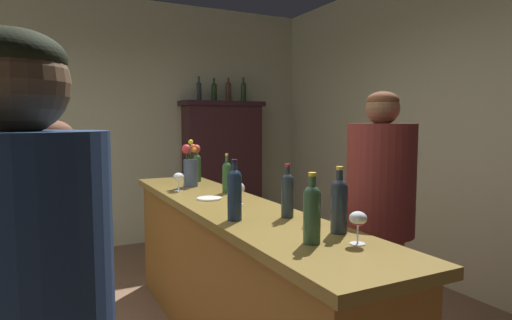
{
  "coord_description": "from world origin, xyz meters",
  "views": [
    {
      "loc": [
        -0.63,
        -2.36,
        1.51
      ],
      "look_at": [
        0.76,
        0.4,
        1.24
      ],
      "focal_mm": 29.84,
      "sensor_mm": 36.0,
      "label": 1
    }
  ],
  "objects": [
    {
      "name": "wine_bottle_malbec",
      "position": [
        0.4,
        -0.85,
        1.13
      ],
      "size": [
        0.08,
        0.08,
        0.31
      ],
      "color": "#2E4C31",
      "rests_on": "bar_counter"
    },
    {
      "name": "patron_in_grey",
      "position": [
        -0.6,
        -0.54,
        0.84
      ],
      "size": [
        0.31,
        0.31,
        1.52
      ],
      "rotation": [
        0.0,
        0.0,
        0.68
      ],
      "color": "#2C274F",
      "rests_on": "ground"
    },
    {
      "name": "wine_bottle_riesling",
      "position": [
        0.6,
        1.23,
        1.12
      ],
      "size": [
        0.07,
        0.07,
        0.32
      ],
      "color": "#2E5029",
      "rests_on": "bar_counter"
    },
    {
      "name": "display_cabinet",
      "position": [
        1.45,
        2.73,
        0.92
      ],
      "size": [
        1.06,
        0.39,
        1.78
      ],
      "color": "#33191E",
      "rests_on": "ground"
    },
    {
      "name": "wine_glass_mid",
      "position": [
        0.29,
        0.79,
        1.09
      ],
      "size": [
        0.08,
        0.08,
        0.14
      ],
      "color": "white",
      "rests_on": "bar_counter"
    },
    {
      "name": "bar_counter",
      "position": [
        0.44,
        0.13,
        0.5
      ],
      "size": [
        0.57,
        2.97,
        0.98
      ],
      "color": "brown",
      "rests_on": "ground"
    },
    {
      "name": "wine_bottle_merlot",
      "position": [
        0.28,
        -0.3,
        1.14
      ],
      "size": [
        0.08,
        0.08,
        0.33
      ],
      "color": "#17253C",
      "rests_on": "bar_counter"
    },
    {
      "name": "wine_glass_rear",
      "position": [
        0.6,
        -0.58,
        1.08
      ],
      "size": [
        0.08,
        0.08,
        0.14
      ],
      "color": "white",
      "rests_on": "bar_counter"
    },
    {
      "name": "wall_back",
      "position": [
        0.0,
        3.01,
        1.49
      ],
      "size": [
        5.39,
        0.12,
        2.99
      ],
      "primitive_type": "cube",
      "color": "#B7BA9C",
      "rests_on": "ground"
    },
    {
      "name": "wine_bottle_pinot",
      "position": [
        0.57,
        -0.37,
        1.12
      ],
      "size": [
        0.07,
        0.07,
        0.3
      ],
      "color": "#232D32",
      "rests_on": "bar_counter"
    },
    {
      "name": "wall_right",
      "position": [
        2.69,
        0.0,
        1.49
      ],
      "size": [
        0.12,
        6.03,
        2.99
      ],
      "primitive_type": "cube",
      "color": "#B9BA9F",
      "rests_on": "ground"
    },
    {
      "name": "display_bottle_midleft",
      "position": [
        1.35,
        2.73,
        1.91
      ],
      "size": [
        0.07,
        0.07,
        0.29
      ],
      "color": "#1D3317",
      "rests_on": "display_cabinet"
    },
    {
      "name": "bartender",
      "position": [
        1.14,
        -0.48,
        0.92
      ],
      "size": [
        0.4,
        0.4,
        1.69
      ],
      "rotation": [
        0.0,
        0.0,
        2.94
      ],
      "color": "brown",
      "rests_on": "ground"
    },
    {
      "name": "wine_glass_spare",
      "position": [
        0.57,
        -0.95,
        1.09
      ],
      "size": [
        0.08,
        0.08,
        0.14
      ],
      "color": "white",
      "rests_on": "bar_counter"
    },
    {
      "name": "wine_bottle_chardonnay",
      "position": [
        0.59,
        0.55,
        1.11
      ],
      "size": [
        0.07,
        0.07,
        0.3
      ],
      "color": "#275027",
      "rests_on": "bar_counter"
    },
    {
      "name": "flower_arrangement",
      "position": [
        0.45,
        0.97,
        1.15
      ],
      "size": [
        0.16,
        0.12,
        0.39
      ],
      "color": "#3E4B66",
      "rests_on": "bar_counter"
    },
    {
      "name": "cheese_plate",
      "position": [
        0.38,
        0.35,
        0.99
      ],
      "size": [
        0.17,
        0.17,
        0.01
      ],
      "primitive_type": "cylinder",
      "color": "white",
      "rests_on": "bar_counter"
    },
    {
      "name": "wine_bottle_rose",
      "position": [
        0.62,
        -0.76,
        1.13
      ],
      "size": [
        0.08,
        0.08,
        0.32
      ],
      "color": "#232C37",
      "rests_on": "bar_counter"
    },
    {
      "name": "wine_glass_front",
      "position": [
        0.49,
        0.09,
        1.09
      ],
      "size": [
        0.07,
        0.07,
        0.14
      ],
      "color": "white",
      "rests_on": "bar_counter"
    },
    {
      "name": "display_bottle_center",
      "position": [
        1.54,
        2.73,
        1.92
      ],
      "size": [
        0.07,
        0.07,
        0.32
      ],
      "color": "#412B1E",
      "rests_on": "display_cabinet"
    },
    {
      "name": "display_bottle_left",
      "position": [
        1.15,
        2.73,
        1.91
      ],
      "size": [
        0.06,
        0.06,
        0.3
      ],
      "color": "#222930",
      "rests_on": "display_cabinet"
    },
    {
      "name": "display_bottle_midright",
      "position": [
        1.76,
        2.73,
        1.92
      ],
      "size": [
        0.07,
        0.07,
        0.33
      ],
      "color": "#20331D",
      "rests_on": "display_cabinet"
    }
  ]
}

